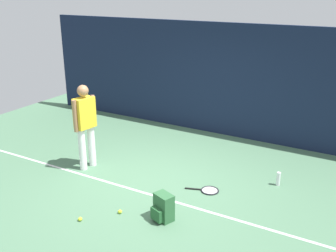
{
  "coord_description": "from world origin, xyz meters",
  "views": [
    {
      "loc": [
        3.34,
        -5.5,
        3.45
      ],
      "look_at": [
        0.0,
        0.4,
        1.0
      ],
      "focal_mm": 41.52,
      "sensor_mm": 36.0,
      "label": 1
    }
  ],
  "objects_px": {
    "backpack": "(163,208)",
    "tennis_ball_by_fence": "(120,212)",
    "tennis_racket": "(208,190)",
    "tennis_ball_near_player": "(80,219)",
    "water_bottle": "(278,179)",
    "tennis_player": "(85,122)"
  },
  "relations": [
    {
      "from": "tennis_racket",
      "to": "tennis_ball_near_player",
      "type": "distance_m",
      "value": 2.29
    },
    {
      "from": "tennis_racket",
      "to": "tennis_ball_by_fence",
      "type": "bearing_deg",
      "value": -143.31
    },
    {
      "from": "backpack",
      "to": "water_bottle",
      "type": "distance_m",
      "value": 2.38
    },
    {
      "from": "backpack",
      "to": "tennis_ball_near_player",
      "type": "height_order",
      "value": "backpack"
    },
    {
      "from": "water_bottle",
      "to": "tennis_racket",
      "type": "bearing_deg",
      "value": -141.11
    },
    {
      "from": "tennis_ball_near_player",
      "to": "water_bottle",
      "type": "relative_size",
      "value": 0.25
    },
    {
      "from": "tennis_racket",
      "to": "tennis_ball_near_player",
      "type": "relative_size",
      "value": 9.65
    },
    {
      "from": "tennis_ball_near_player",
      "to": "tennis_ball_by_fence",
      "type": "height_order",
      "value": "same"
    },
    {
      "from": "tennis_player",
      "to": "tennis_ball_near_player",
      "type": "xyz_separation_m",
      "value": [
        1.16,
        -1.55,
        -0.93
      ]
    },
    {
      "from": "backpack",
      "to": "tennis_ball_by_fence",
      "type": "bearing_deg",
      "value": -143.55
    },
    {
      "from": "tennis_ball_by_fence",
      "to": "water_bottle",
      "type": "relative_size",
      "value": 0.25
    },
    {
      "from": "water_bottle",
      "to": "backpack",
      "type": "bearing_deg",
      "value": -122.4
    },
    {
      "from": "tennis_player",
      "to": "tennis_racket",
      "type": "height_order",
      "value": "tennis_player"
    },
    {
      "from": "tennis_player",
      "to": "water_bottle",
      "type": "bearing_deg",
      "value": -63.16
    },
    {
      "from": "tennis_ball_near_player",
      "to": "tennis_ball_by_fence",
      "type": "xyz_separation_m",
      "value": [
        0.41,
        0.48,
        0.0
      ]
    },
    {
      "from": "tennis_ball_by_fence",
      "to": "water_bottle",
      "type": "distance_m",
      "value": 2.95
    },
    {
      "from": "backpack",
      "to": "tennis_ball_by_fence",
      "type": "height_order",
      "value": "backpack"
    },
    {
      "from": "backpack",
      "to": "tennis_ball_near_player",
      "type": "bearing_deg",
      "value": -127.77
    },
    {
      "from": "tennis_ball_by_fence",
      "to": "water_bottle",
      "type": "height_order",
      "value": "water_bottle"
    },
    {
      "from": "tennis_player",
      "to": "backpack",
      "type": "bearing_deg",
      "value": -102.08
    },
    {
      "from": "tennis_player",
      "to": "tennis_ball_near_player",
      "type": "height_order",
      "value": "tennis_player"
    },
    {
      "from": "tennis_ball_by_fence",
      "to": "water_bottle",
      "type": "xyz_separation_m",
      "value": [
        1.96,
        2.2,
        0.1
      ]
    }
  ]
}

